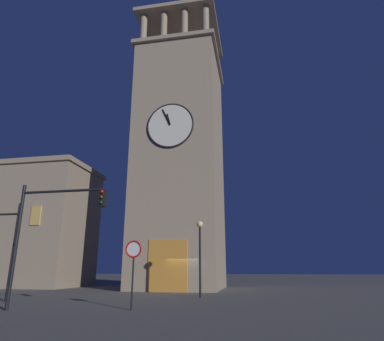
# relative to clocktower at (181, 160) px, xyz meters

# --- Properties ---
(ground_plane) EXTENTS (200.00, 200.00, 0.00)m
(ground_plane) POSITION_rel_clocktower_xyz_m (-1.19, 3.83, -12.16)
(ground_plane) COLOR #56544F
(clocktower) EXTENTS (8.21, 9.53, 30.01)m
(clocktower) POSITION_rel_clocktower_xyz_m (0.00, 0.00, 0.00)
(clocktower) COLOR gray
(clocktower) RESTS_ON ground_plane
(traffic_signal_near) EXTENTS (3.04, 0.41, 5.47)m
(traffic_signal_near) POSITION_rel_clocktower_xyz_m (7.80, 13.41, -8.63)
(traffic_signal_near) COLOR black
(traffic_signal_near) RESTS_ON ground_plane
(traffic_signal_mid) EXTENTS (4.27, 0.41, 5.57)m
(traffic_signal_mid) POSITION_rel_clocktower_xyz_m (2.41, 17.08, -8.37)
(traffic_signal_mid) COLOR black
(traffic_signal_mid) RESTS_ON ground_plane
(street_lamp) EXTENTS (0.44, 0.44, 4.80)m
(street_lamp) POSITION_rel_clocktower_xyz_m (-3.32, 8.84, -8.78)
(street_lamp) COLOR black
(street_lamp) RESTS_ON ground_plane
(no_horn_sign) EXTENTS (0.78, 0.14, 2.97)m
(no_horn_sign) POSITION_rel_clocktower_xyz_m (-1.44, 16.04, -9.83)
(no_horn_sign) COLOR black
(no_horn_sign) RESTS_ON ground_plane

